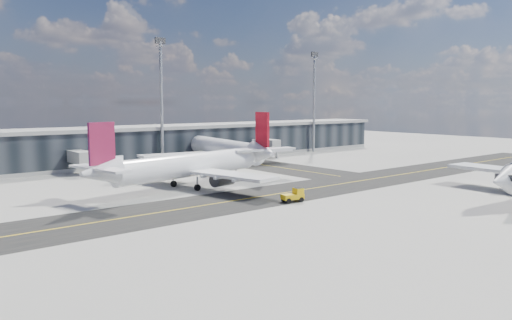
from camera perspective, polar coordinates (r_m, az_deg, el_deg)
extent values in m
plane|color=gray|center=(79.18, 6.63, -3.93)|extent=(300.00, 300.00, 0.00)
cube|color=black|center=(81.94, 4.60, -3.55)|extent=(180.00, 14.00, 0.02)
cube|color=black|center=(116.64, 0.30, -0.49)|extent=(14.00, 50.00, 0.02)
cube|color=yellow|center=(81.94, 4.60, -3.53)|extent=(180.00, 0.25, 0.01)
cube|color=yellow|center=(116.64, 0.30, -0.48)|extent=(0.25, 50.00, 0.01)
cube|color=black|center=(122.88, -12.23, 1.59)|extent=(150.00, 12.00, 8.00)
cube|color=gray|center=(122.58, -12.28, 3.64)|extent=(152.00, 13.00, 0.80)
cube|color=gray|center=(123.24, -12.19, -0.08)|extent=(150.00, 12.20, 0.80)
cube|color=gray|center=(107.61, -19.71, 0.39)|extent=(3.00, 10.00, 2.40)
cylinder|color=gray|center=(103.21, -18.71, -1.11)|extent=(0.60, 0.60, 2.40)
cube|color=gray|center=(133.12, 0.94, 1.90)|extent=(3.00, 10.00, 2.40)
cylinder|color=gray|center=(129.59, 2.37, 0.74)|extent=(0.60, 0.60, 2.40)
cylinder|color=gray|center=(116.27, -10.75, 6.28)|extent=(0.70, 0.70, 28.00)
cube|color=#2D2D30|center=(117.08, -10.90, 13.24)|extent=(2.50, 0.50, 1.40)
cylinder|color=gray|center=(147.17, 6.64, 6.39)|extent=(0.70, 0.70, 28.00)
cube|color=#2D2D30|center=(147.82, 6.72, 11.91)|extent=(2.50, 0.50, 1.40)
cylinder|color=white|center=(84.68, -7.64, -0.58)|extent=(29.59, 9.18, 3.92)
cone|color=white|center=(96.63, -0.35, 0.36)|extent=(5.52, 4.74, 3.92)
cone|color=white|center=(74.22, -17.43, -1.38)|extent=(6.49, 4.92, 3.92)
cube|color=white|center=(85.47, -7.14, -1.17)|extent=(10.86, 33.62, 0.49)
cylinder|color=#2D2D30|center=(90.59, -9.22, -1.45)|extent=(4.45, 2.96, 2.25)
cylinder|color=#2D2D30|center=(82.17, -3.83, -2.20)|extent=(4.45, 2.96, 2.25)
cube|color=silver|center=(90.49, -9.23, -0.96)|extent=(2.00, 0.74, 0.78)
cube|color=silver|center=(82.05, -3.84, -1.66)|extent=(2.00, 0.74, 0.78)
cube|color=#641541|center=(74.05, -17.22, 1.81)|extent=(4.12, 1.18, 6.07)
cube|color=white|center=(74.15, -17.44, -0.93)|extent=(4.83, 12.05, 0.34)
cube|color=#2D2D30|center=(96.21, -0.54, 0.57)|extent=(2.32, 2.47, 0.69)
cylinder|color=gray|center=(93.31, -2.29, -1.56)|extent=(0.27, 0.27, 1.96)
cylinder|color=black|center=(93.42, -2.29, -2.01)|extent=(0.93, 0.50, 0.88)
cylinder|color=black|center=(86.70, -9.39, -2.70)|extent=(1.15, 0.68, 1.08)
cylinder|color=black|center=(82.39, -6.72, -3.14)|extent=(1.15, 0.68, 1.08)
cylinder|color=white|center=(111.24, -3.98, 1.33)|extent=(9.76, 32.04, 4.24)
cone|color=white|center=(127.66, -7.48, 1.97)|extent=(5.10, 5.96, 4.24)
cone|color=white|center=(94.87, 0.87, 0.83)|extent=(5.29, 7.00, 4.24)
cube|color=white|center=(112.29, -4.21, 0.84)|extent=(36.40, 11.54, 0.53)
cylinder|color=#2D2D30|center=(110.83, -7.41, 0.12)|extent=(3.18, 4.81, 2.44)
cylinder|color=#2D2D30|center=(116.19, -1.59, 0.47)|extent=(3.18, 4.81, 2.44)
cube|color=silver|center=(110.74, -7.41, 0.56)|extent=(0.79, 2.16, 0.85)
cube|color=silver|center=(116.10, -1.60, 0.89)|extent=(0.79, 2.16, 0.85)
cube|color=#B70C1D|center=(94.98, 0.71, 3.53)|extent=(1.25, 4.47, 6.57)
cube|color=white|center=(94.80, 0.87, 1.21)|extent=(13.04, 5.15, 0.37)
cube|color=#2D2D30|center=(127.14, -7.39, 2.15)|extent=(2.67, 2.50, 0.74)
cylinder|color=gray|center=(123.06, -6.53, 0.43)|extent=(0.30, 0.30, 2.12)
cylinder|color=black|center=(123.15, -6.52, 0.06)|extent=(0.53, 1.00, 0.95)
cylinder|color=black|center=(109.34, -5.22, -0.70)|extent=(0.73, 1.24, 1.17)
cylinder|color=black|center=(112.09, -2.26, -0.49)|extent=(0.73, 1.24, 1.17)
cone|color=silver|center=(72.46, 26.62, -2.09)|extent=(5.78, 4.79, 4.35)
cube|color=#2D2D30|center=(72.87, 26.84, -1.71)|extent=(2.37, 2.56, 0.76)
cube|color=gold|center=(72.83, 4.19, -4.19)|extent=(3.47, 2.15, 0.75)
cube|color=gold|center=(73.21, 4.84, -3.58)|extent=(1.45, 1.62, 0.97)
cube|color=black|center=(73.15, 4.84, -3.29)|extent=(1.33, 1.54, 0.27)
cylinder|color=black|center=(74.06, 4.61, -4.35)|extent=(0.79, 0.42, 0.75)
cylinder|color=black|center=(72.90, 5.20, -4.53)|extent=(0.79, 0.42, 0.75)
cylinder|color=black|center=(72.95, 3.18, -4.50)|extent=(0.79, 0.42, 0.75)
cylinder|color=black|center=(71.78, 3.75, -4.69)|extent=(0.79, 0.42, 0.75)
imported|color=white|center=(123.87, -2.19, 0.24)|extent=(2.80, 5.30, 1.42)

